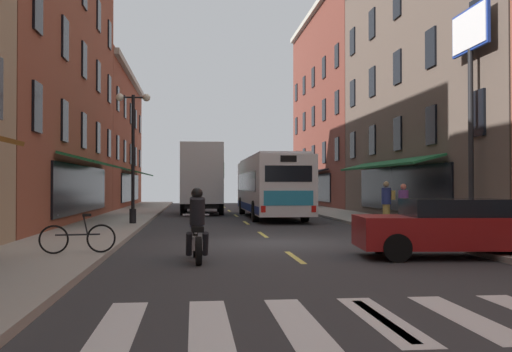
% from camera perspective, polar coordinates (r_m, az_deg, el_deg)
% --- Properties ---
extents(ground_plane, '(34.80, 80.00, 0.10)m').
position_cam_1_polar(ground_plane, '(17.55, 1.81, -6.67)').
color(ground_plane, '#333335').
extents(lane_centre_dashes, '(0.14, 73.90, 0.01)m').
position_cam_1_polar(lane_centre_dashes, '(17.30, 1.93, -6.58)').
color(lane_centre_dashes, '#DBCC4C').
rests_on(lane_centre_dashes, ground).
extents(crosswalk_near, '(7.10, 2.80, 0.01)m').
position_cam_1_polar(crosswalk_near, '(7.87, 12.14, -13.40)').
color(crosswalk_near, silver).
rests_on(crosswalk_near, ground).
extents(sidewalk_left, '(3.00, 80.00, 0.14)m').
position_cam_1_polar(sidewalk_left, '(17.73, -17.55, -6.19)').
color(sidewalk_left, '#A39E93').
rests_on(sidewalk_left, ground).
extents(sidewalk_right, '(3.00, 80.00, 0.14)m').
position_cam_1_polar(sidewalk_right, '(19.25, 19.58, -5.75)').
color(sidewalk_right, '#A39E93').
rests_on(sidewalk_right, ground).
extents(billboard_sign, '(0.40, 2.60, 7.68)m').
position_cam_1_polar(billboard_sign, '(21.80, 20.08, 10.24)').
color(billboard_sign, black).
rests_on(billboard_sign, sidewalk_right).
extents(transit_bus, '(2.68, 12.37, 3.22)m').
position_cam_1_polar(transit_bus, '(31.38, 1.38, -0.96)').
color(transit_bus, silver).
rests_on(transit_bus, ground).
extents(box_truck, '(2.57, 7.07, 4.12)m').
position_cam_1_polar(box_truck, '(35.46, -5.24, -0.34)').
color(box_truck, white).
rests_on(box_truck, ground).
extents(sedan_near, '(4.47, 2.31, 1.39)m').
position_cam_1_polar(sedan_near, '(14.73, 18.33, -4.73)').
color(sedan_near, maroon).
rests_on(sedan_near, ground).
extents(sedan_mid, '(1.89, 4.48, 1.39)m').
position_cam_1_polar(sedan_mid, '(47.36, -5.40, -2.15)').
color(sedan_mid, silver).
rests_on(sedan_mid, ground).
extents(motorcycle_rider, '(0.62, 2.07, 1.66)m').
position_cam_1_polar(motorcycle_rider, '(13.36, -5.74, -5.21)').
color(motorcycle_rider, black).
rests_on(motorcycle_rider, ground).
extents(bicycle_near, '(1.70, 0.49, 0.91)m').
position_cam_1_polar(bicycle_near, '(14.26, -16.89, -5.74)').
color(bicycle_near, black).
rests_on(bicycle_near, sidewalk_left).
extents(pedestrian_near, '(0.51, 0.36, 1.73)m').
position_cam_1_polar(pedestrian_near, '(23.50, 12.56, -2.50)').
color(pedestrian_near, '#B29947').
rests_on(pedestrian_near, sidewalk_right).
extents(pedestrian_mid, '(0.36, 0.36, 1.63)m').
position_cam_1_polar(pedestrian_mid, '(22.37, 14.11, -2.78)').
color(pedestrian_mid, maroon).
rests_on(pedestrian_mid, sidewalk_right).
extents(street_lamp_twin, '(1.42, 0.32, 5.40)m').
position_cam_1_polar(street_lamp_twin, '(24.98, -11.84, 2.35)').
color(street_lamp_twin, black).
rests_on(street_lamp_twin, sidewalk_left).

